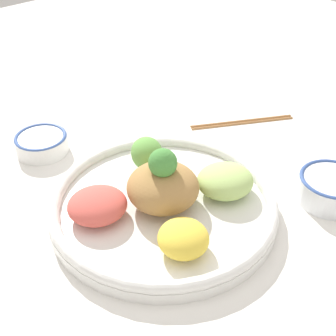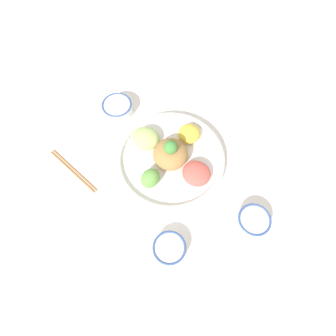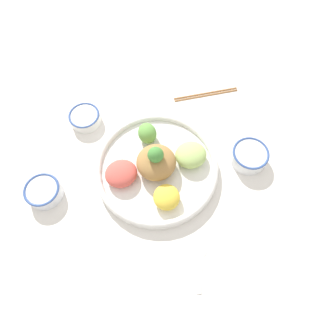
{
  "view_description": "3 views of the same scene",
  "coord_description": "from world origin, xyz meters",
  "px_view_note": "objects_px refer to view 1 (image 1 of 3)",
  "views": [
    {
      "loc": [
        -0.45,
        0.41,
        0.53
      ],
      "look_at": [
        0.0,
        0.02,
        0.09
      ],
      "focal_mm": 50.0,
      "sensor_mm": 36.0,
      "label": 1
    },
    {
      "loc": [
        0.42,
        0.11,
        0.89
      ],
      "look_at": [
        0.05,
        0.03,
        0.04
      ],
      "focal_mm": 30.0,
      "sensor_mm": 36.0,
      "label": 2
    },
    {
      "loc": [
        -0.29,
        0.24,
        0.8
      ],
      "look_at": [
        -0.03,
        0.01,
        0.03
      ],
      "focal_mm": 30.0,
      "sensor_mm": 36.0,
      "label": 3
    }
  ],
  "objects_px": {
    "sauce_bowl_dark": "(331,187)",
    "chopsticks_pair_near": "(242,121)",
    "salad_platter": "(164,200)",
    "sauce_bowl_red": "(42,143)"
  },
  "relations": [
    {
      "from": "sauce_bowl_dark",
      "to": "chopsticks_pair_near",
      "type": "xyz_separation_m",
      "value": [
        0.27,
        -0.08,
        -0.02
      ]
    },
    {
      "from": "salad_platter",
      "to": "sauce_bowl_red",
      "type": "relative_size",
      "value": 3.68
    },
    {
      "from": "salad_platter",
      "to": "sauce_bowl_red",
      "type": "xyz_separation_m",
      "value": [
        0.3,
        0.06,
        -0.01
      ]
    },
    {
      "from": "salad_platter",
      "to": "sauce_bowl_red",
      "type": "distance_m",
      "value": 0.3
    },
    {
      "from": "sauce_bowl_dark",
      "to": "sauce_bowl_red",
      "type": "bearing_deg",
      "value": 33.26
    },
    {
      "from": "sauce_bowl_dark",
      "to": "chopsticks_pair_near",
      "type": "height_order",
      "value": "sauce_bowl_dark"
    },
    {
      "from": "chopsticks_pair_near",
      "to": "salad_platter",
      "type": "bearing_deg",
      "value": 48.01
    },
    {
      "from": "salad_platter",
      "to": "chopsticks_pair_near",
      "type": "bearing_deg",
      "value": -71.03
    },
    {
      "from": "salad_platter",
      "to": "sauce_bowl_dark",
      "type": "relative_size",
      "value": 3.36
    },
    {
      "from": "salad_platter",
      "to": "sauce_bowl_red",
      "type": "bearing_deg",
      "value": 11.72
    }
  ]
}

